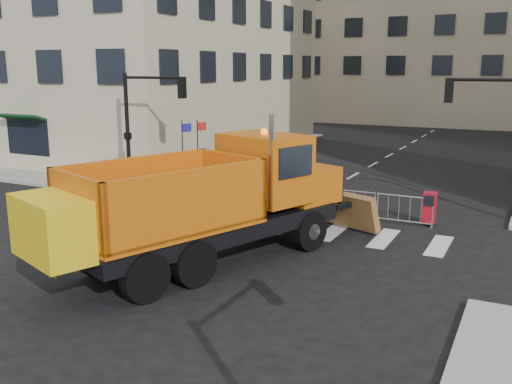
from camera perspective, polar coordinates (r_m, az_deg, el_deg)
The scene contains 11 objects.
ground at distance 16.53m, azimuth -6.99°, elevation -7.70°, with size 120.00×120.00×0.00m, color black.
sidewalk_back at distance 23.74m, azimuth 4.36°, elevation -1.22°, with size 64.00×5.00×0.15m, color gray.
building_far at distance 65.77m, azimuth 19.75°, elevation 17.25°, with size 30.00×18.00×24.00m, color tan.
traffic_light_left at distance 26.50m, azimuth -12.71°, elevation 5.70°, with size 0.18×0.18×5.40m, color black.
crowd_barriers at distance 23.12m, azimuth 1.81°, elevation -0.36°, with size 12.60×0.60×1.10m, color #9EA0A5, non-canonical shape.
plow_truck at distance 16.38m, azimuth -5.38°, elevation -0.76°, with size 6.77×11.57×4.36m.
cop_a at distance 21.03m, azimuth 5.40°, elevation -0.51°, with size 0.71×0.47×1.95m, color black.
cop_b at distance 21.65m, azimuth 6.55°, elevation -0.14°, with size 0.95×0.74×1.96m, color black.
cop_c at distance 20.19m, azimuth 4.58°, elevation -1.03°, with size 1.15×0.48×1.96m, color black.
worker at distance 25.60m, azimuth -11.78°, elevation 1.55°, with size 1.03×0.59×1.60m, color #D8EF1C.
newspaper_box at distance 21.51m, azimuth 16.97°, elevation -1.46°, with size 0.45×0.40×1.10m, color #AE0D1C.
Camera 1 is at (8.66, -12.89, 5.65)m, focal length 40.00 mm.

